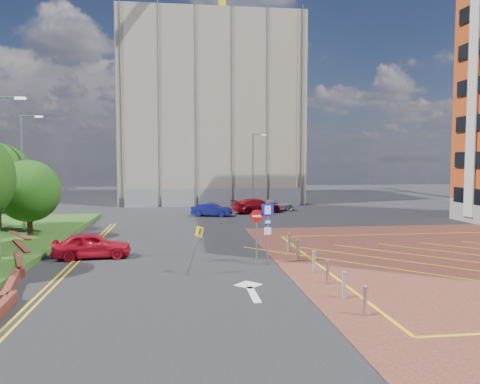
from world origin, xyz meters
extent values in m
plane|color=black|center=(0.00, 0.00, 0.00)|extent=(140.00, 140.00, 0.00)
cube|color=maroon|center=(-10.60, -2.00, 0.20)|extent=(1.25, 4.56, 0.40)
cube|color=maroon|center=(-11.60, 2.00, 0.20)|extent=(1.86, 4.43, 0.40)
cube|color=maroon|center=(-12.80, 6.00, 0.20)|extent=(2.29, 4.27, 0.40)
cube|color=maroon|center=(-14.20, 10.00, 0.20)|extent=(2.69, 4.06, 0.40)
cylinder|color=#3D2B1C|center=(-13.50, 10.00, 1.20)|extent=(0.36, 0.36, 1.80)
sphere|color=#113A0D|center=(-13.50, 10.00, 3.20)|extent=(4.00, 4.00, 4.00)
cylinder|color=#9EA0A8|center=(-11.90, 2.00, 8.18)|extent=(1.20, 0.10, 0.10)
cube|color=silver|center=(-11.30, 2.00, 8.15)|extent=(0.50, 0.15, 0.12)
cylinder|color=#9EA0A8|center=(-14.50, 12.00, 4.30)|extent=(0.16, 0.16, 8.00)
cylinder|color=#9EA0A8|center=(-13.90, 12.00, 8.18)|extent=(1.20, 0.10, 0.10)
cube|color=silver|center=(-13.30, 12.00, 8.15)|extent=(0.50, 0.15, 0.12)
cylinder|color=#9EA0A8|center=(4.00, 28.00, 4.00)|extent=(0.16, 0.16, 8.00)
cylinder|color=#9EA0A8|center=(4.60, 28.00, 7.88)|extent=(1.20, 0.10, 0.10)
cube|color=silver|center=(5.20, 28.00, 7.85)|extent=(0.50, 0.15, 0.12)
cylinder|color=#9EA0A8|center=(0.50, 1.00, 1.60)|extent=(0.10, 0.10, 3.20)
cube|color=#0B1FC6|center=(0.50, 0.97, 2.75)|extent=(0.60, 0.04, 0.60)
cube|color=white|center=(0.50, 0.94, 2.75)|extent=(0.30, 0.02, 0.42)
cube|color=#0B1FC6|center=(0.50, 0.97, 2.15)|extent=(0.40, 0.04, 0.25)
cube|color=white|center=(0.50, 0.94, 2.15)|extent=(0.28, 0.02, 0.14)
cube|color=white|center=(0.50, 0.97, 1.70)|extent=(0.35, 0.04, 0.35)
cylinder|color=#9EA0A8|center=(-0.05, 1.00, 1.35)|extent=(0.08, 0.08, 2.70)
cylinder|color=red|center=(-0.05, 0.97, 2.45)|extent=(0.64, 0.04, 0.64)
cube|color=white|center=(-0.05, 0.94, 2.45)|extent=(0.44, 0.02, 0.10)
cylinder|color=#9EA0A8|center=(-3.17, -0.75, 1.10)|extent=(0.78, 0.08, 2.11)
cube|color=yellow|center=(-2.95, -0.78, 2.00)|extent=(0.43, 0.43, 0.57)
cylinder|color=#9EA0A8|center=(2.30, -7.00, 0.47)|extent=(0.14, 0.14, 0.90)
cylinder|color=black|center=(2.30, -5.00, 0.47)|extent=(0.14, 0.14, 0.90)
cylinder|color=#9EA0A8|center=(2.30, -3.00, 0.47)|extent=(0.14, 0.14, 0.90)
cylinder|color=black|center=(2.30, -1.00, 0.47)|extent=(0.14, 0.14, 0.90)
cylinder|color=#9EA0A8|center=(2.30, 2.00, 0.47)|extent=(0.14, 0.14, 0.90)
cylinder|color=black|center=(2.30, 4.00, 0.47)|extent=(0.14, 0.14, 0.90)
cube|color=#A49886|center=(0.00, 40.00, 11.00)|extent=(21.20, 19.20, 22.00)
cube|color=yellow|center=(2.00, 42.00, 17.00)|extent=(0.90, 0.90, 34.00)
cube|color=gray|center=(1.00, 30.00, 1.00)|extent=(21.60, 0.06, 2.00)
imported|color=red|center=(-8.46, 3.73, 0.69)|extent=(4.16, 1.99, 1.37)
imported|color=navy|center=(-0.91, 21.13, 0.61)|extent=(3.90, 2.28, 1.22)
imported|color=maroon|center=(3.63, 23.14, 0.70)|extent=(5.19, 3.24, 1.40)
imported|color=silver|center=(5.73, 24.81, 0.58)|extent=(4.50, 2.92, 1.15)
camera|label=1|loc=(-3.80, -21.63, 5.26)|focal=35.00mm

